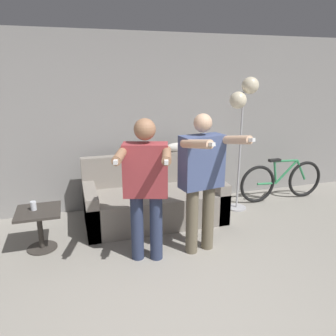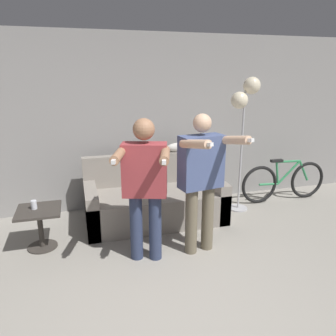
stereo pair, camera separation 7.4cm
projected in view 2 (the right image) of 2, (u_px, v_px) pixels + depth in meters
wall_back at (128, 123)px, 4.91m from camera, size 10.00×0.05×2.60m
couch at (154, 201)px, 4.65m from camera, size 1.91×0.91×0.89m
person_left at (145, 181)px, 3.45m from camera, size 0.66×0.78×1.59m
person_right at (202, 174)px, 3.62m from camera, size 0.63×0.74×1.61m
cat at (178, 147)px, 4.90m from camera, size 0.47×0.13×0.16m
floor_lamp at (245, 103)px, 4.64m from camera, size 0.42×0.30×1.98m
side_table at (40, 220)px, 3.85m from camera, size 0.50×0.50×0.49m
cup at (34, 205)px, 3.81m from camera, size 0.07×0.07×0.10m
bicycle at (284, 181)px, 5.34m from camera, size 1.52×0.07×0.71m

